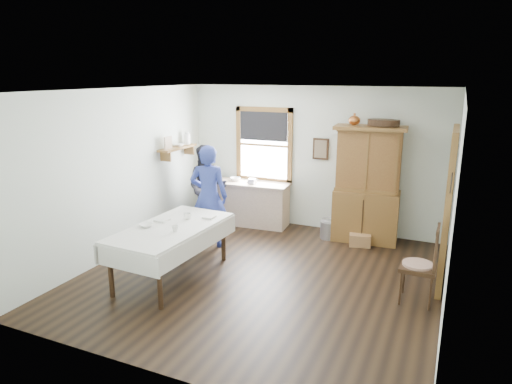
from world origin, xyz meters
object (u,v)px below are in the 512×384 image
Objects in this scene: pail at (328,230)px; woman_blue at (209,200)px; spindle_chair at (419,264)px; figure_dark at (208,190)px; dining_table at (172,252)px; work_counter at (251,204)px; wicker_basket at (360,240)px; china_hutch at (367,185)px.

pail is 0.20× the size of woman_blue.
spindle_chair is 4.26m from figure_dark.
dining_table is 6.13× the size of pail.
work_counter is 0.91× the size of woman_blue.
work_counter is at bearing 172.41° from wicker_basket.
dining_table is 1.42m from woman_blue.
china_hutch is at bearing -3.92° from work_counter.
figure_dark is (-2.92, -0.51, -0.28)m from china_hutch.
figure_dark is at bearing -147.32° from work_counter.
china_hutch is at bearing 87.03° from wicker_basket.
figure_dark is (-0.69, -0.51, 0.32)m from work_counter.
spindle_chair is 2.95× the size of wicker_basket.
china_hutch is 1.05× the size of dining_table.
dining_table is at bearing -134.80° from china_hutch.
figure_dark reaches higher than pail.
work_counter is at bearing 175.58° from china_hutch.
woman_blue is 1.10× the size of figure_dark.
dining_table is 2.29m from figure_dark.
woman_blue reaches higher than figure_dark.
work_counter is 0.76× the size of dining_table.
woman_blue is at bearing -101.82° from work_counter.
spindle_chair is at bearing 153.56° from woman_blue.
china_hutch is (2.23, -0.00, 0.60)m from work_counter.
woman_blue is at bearing -146.62° from pail.
pail is (-0.62, -0.16, -0.87)m from china_hutch.
spindle_chair is 0.71× the size of figure_dark.
woman_blue is at bearing 170.29° from spindle_chair.
spindle_chair reaches higher than wicker_basket.
work_counter is 3.86m from spindle_chair.
work_counter reaches higher than dining_table.
work_counter is at bearing 22.23° from figure_dark.
china_hutch reaches higher than wicker_basket.
work_counter is at bearing 174.50° from pail.
spindle_chair is (3.35, 0.67, 0.14)m from dining_table.
pail is 0.21× the size of figure_dark.
spindle_chair is 3.56m from woman_blue.
pail is 2.25m from woman_blue.
woman_blue is at bearing -156.48° from wicker_basket.
dining_table is (-2.28, -2.68, -0.63)m from china_hutch.
china_hutch is 1.93× the size of spindle_chair.
wicker_basket is at bearing 123.41° from spindle_chair.
woman_blue is 0.97m from figure_dark.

